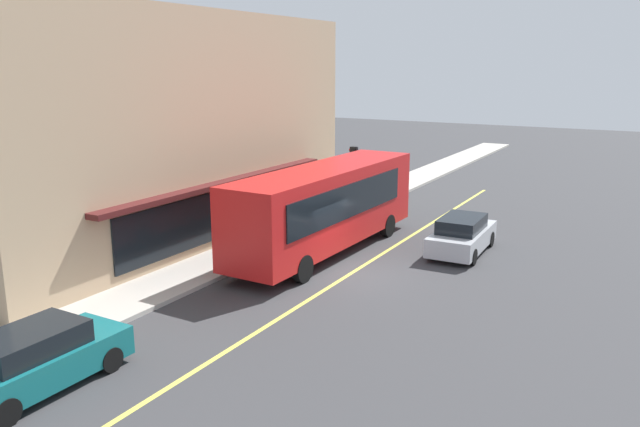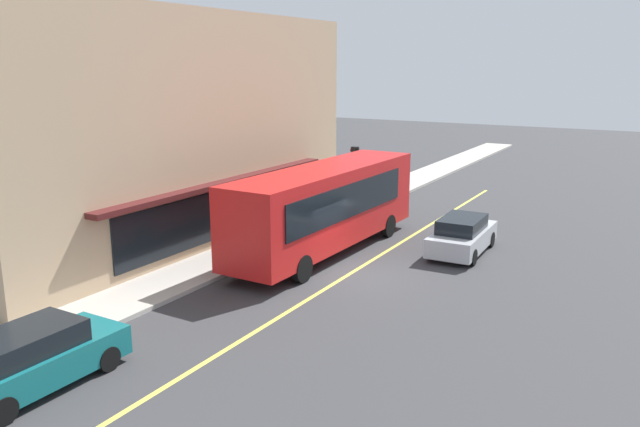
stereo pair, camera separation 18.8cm
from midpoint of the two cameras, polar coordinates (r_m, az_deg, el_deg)
name	(u,v)px [view 1 (the left image)]	position (r m, az deg, el deg)	size (l,w,h in m)	color
ground	(351,273)	(23.31, 2.58, -5.42)	(120.00, 120.00, 0.00)	#38383A
sidewalk	(242,252)	(25.78, -7.25, -3.48)	(80.00, 2.41, 0.15)	#B2ADA3
lane_centre_stripe	(351,273)	(23.30, 2.58, -5.41)	(36.00, 0.16, 0.01)	#D8D14C
storefront_building	(131,127)	(29.10, -16.82, 7.45)	(19.64, 10.32, 9.58)	tan
bus	(326,205)	(25.33, 0.34, 0.80)	(11.18, 2.81, 3.50)	red
traffic_light	(354,162)	(32.67, 2.93, 4.62)	(0.30, 0.52, 3.20)	#2D2D33
car_teal	(36,359)	(16.66, -24.50, -11.87)	(4.32, 1.90, 1.52)	#14666B
car_silver	(462,235)	(26.18, 12.47, -1.91)	(4.35, 1.96, 1.52)	#B7BABF
pedestrian_by_curb	(333,192)	(31.81, 0.98, 1.95)	(0.34, 0.34, 1.74)	black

